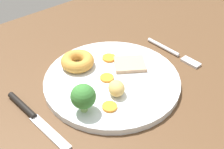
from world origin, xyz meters
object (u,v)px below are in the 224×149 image
yorkshire_pudding (78,61)px  fork (174,53)px  broccoli_floret (83,97)px  meat_slice_main (130,64)px  roast_potato_left (116,88)px  dinner_plate (112,81)px  carrot_coin_front (107,78)px  carrot_coin_side (109,58)px  knife (32,115)px  carrot_coin_back (110,107)px

yorkshire_pudding → fork: yorkshire_pudding is taller
broccoli_floret → yorkshire_pudding: bearing=-119.8°
meat_slice_main → roast_potato_left: size_ratio=1.78×
dinner_plate → carrot_coin_front: 1.42cm
carrot_coin_side → fork: 15.98cm
yorkshire_pudding → knife: 15.91cm
knife → fork: bearing=79.9°
meat_slice_main → roast_potato_left: (8.31, 5.20, 1.11)cm
meat_slice_main → yorkshire_pudding: yorkshire_pudding is taller
dinner_plate → carrot_coin_back: bearing=47.4°
roast_potato_left → broccoli_floret: broccoli_floret is taller
yorkshire_pudding → fork: (-21.26, 9.33, -2.28)cm
knife → carrot_coin_back: bearing=49.1°
meat_slice_main → yorkshire_pudding: size_ratio=0.91×
yorkshire_pudding → broccoli_floret: bearing=60.2°
roast_potato_left → carrot_coin_front: 5.30cm
dinner_plate → yorkshire_pudding: size_ratio=3.92×
meat_slice_main → carrot_coin_side: meat_slice_main is taller
dinner_plate → carrot_coin_side: bearing=-124.3°
fork → roast_potato_left: bearing=-84.0°
roast_potato_left → carrot_coin_front: size_ratio=1.31×
roast_potato_left → dinner_plate: bearing=-119.9°
carrot_coin_back → broccoli_floret: (4.02, -2.48, 3.12)cm
carrot_coin_side → yorkshire_pudding: bearing=-18.6°
carrot_coin_front → carrot_coin_back: same height
roast_potato_left → fork: roast_potato_left is taller
carrot_coin_side → knife: carrot_coin_side is taller
meat_slice_main → carrot_coin_front: bearing=2.6°
carrot_coin_side → roast_potato_left: bearing=57.6°
dinner_plate → roast_potato_left: (2.48, 4.31, 2.21)cm
meat_slice_main → roast_potato_left: bearing=32.0°
roast_potato_left → carrot_coin_back: size_ratio=1.32×
carrot_coin_back → broccoli_floret: broccoli_floret is taller
roast_potato_left → knife: 16.65cm
dinner_plate → meat_slice_main: 6.00cm
meat_slice_main → carrot_coin_side: (1.89, -4.90, -0.16)cm
carrot_coin_back → broccoli_floret: 5.66cm
carrot_coin_front → broccoli_floret: broccoli_floret is taller
dinner_plate → carrot_coin_back: size_ratio=10.12×
roast_potato_left → fork: (-20.74, -3.11, -2.52)cm
yorkshire_pudding → roast_potato_left: (-0.52, 12.43, 0.24)cm
carrot_coin_side → knife: (21.55, 3.58, -1.19)cm
yorkshire_pudding → knife: yorkshire_pudding is taller
dinner_plate → yorkshire_pudding: (3.00, -8.12, 1.97)cm
carrot_coin_side → broccoli_floret: size_ratio=0.53×
yorkshire_pudding → carrot_coin_front: bearing=105.6°
carrot_coin_back → carrot_coin_side: 15.63cm
dinner_plate → carrot_coin_back: (5.87, 6.38, 0.94)cm
dinner_plate → carrot_coin_back: 8.72cm
yorkshire_pudding → dinner_plate: bearing=110.3°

